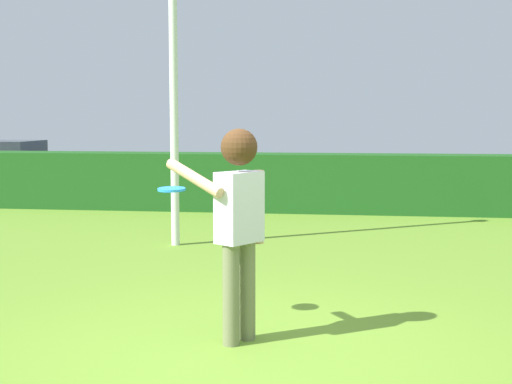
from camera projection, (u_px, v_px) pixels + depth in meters
The scene contains 5 objects.
ground_plane at pixel (240, 354), 5.61m from camera, with size 60.00×60.00×0.00m, color olive.
person at pixel (238, 211), 5.80m from camera, with size 0.84×0.49×1.77m.
frisbee at pixel (172, 189), 6.30m from camera, with size 0.25×0.25×0.03m.
lamppost at pixel (173, 40), 10.08m from camera, with size 0.24×0.24×5.28m.
hedge_row at pixel (309, 183), 14.03m from camera, with size 18.06×0.90×1.14m, color #1C511A.
Camera 1 is at (0.87, -5.37, 1.86)m, focal length 49.93 mm.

